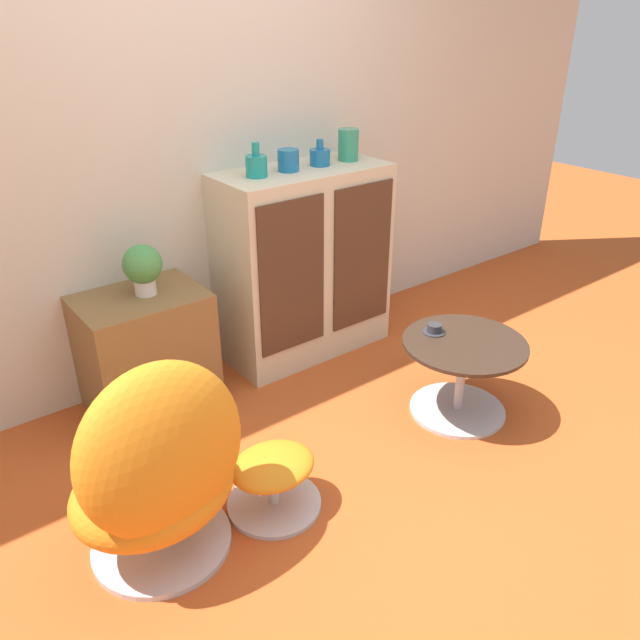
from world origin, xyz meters
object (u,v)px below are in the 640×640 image
(sideboard, at_px, (304,263))
(egg_chair, at_px, (159,472))
(tv_console, at_px, (147,351))
(vase_leftmost, at_px, (256,165))
(ottoman, at_px, (273,476))
(vase_inner_left, at_px, (288,160))
(vase_inner_right, at_px, (320,156))
(vase_rightmost, at_px, (348,145))
(coffee_table, at_px, (462,372))
(teacup, at_px, (434,329))
(potted_plant, at_px, (143,267))

(sideboard, bearing_deg, egg_chair, -144.38)
(tv_console, xyz_separation_m, vase_leftmost, (0.69, -0.00, 0.82))
(ottoman, bearing_deg, egg_chair, 175.56)
(vase_inner_left, xyz_separation_m, vase_inner_right, (0.21, 0.00, -0.01))
(tv_console, bearing_deg, vase_rightmost, -0.04)
(coffee_table, height_order, teacup, teacup)
(sideboard, height_order, egg_chair, sideboard)
(sideboard, bearing_deg, vase_inner_left, 177.51)
(vase_inner_left, xyz_separation_m, potted_plant, (-0.84, 0.00, -0.38))
(egg_chair, xyz_separation_m, ottoman, (0.45, -0.03, -0.23))
(egg_chair, distance_m, teacup, 1.50)
(tv_console, bearing_deg, teacup, -37.18)
(sideboard, xyz_separation_m, potted_plant, (-0.93, 0.01, 0.21))
(vase_inner_left, distance_m, teacup, 1.14)
(vase_leftmost, distance_m, teacup, 1.20)
(tv_console, bearing_deg, egg_chair, -110.96)
(sideboard, xyz_separation_m, egg_chair, (-1.34, -0.96, -0.15))
(coffee_table, xyz_separation_m, potted_plant, (-1.14, 1.01, 0.51))
(vase_inner_left, height_order, potted_plant, vase_inner_left)
(tv_console, height_order, vase_leftmost, vase_leftmost)
(coffee_table, bearing_deg, sideboard, 101.64)
(teacup, bearing_deg, vase_rightmost, 79.95)
(vase_leftmost, bearing_deg, teacup, -62.66)
(vase_inner_right, xyz_separation_m, potted_plant, (-1.05, 0.00, -0.37))
(vase_rightmost, relative_size, potted_plant, 0.69)
(sideboard, height_order, potted_plant, sideboard)
(tv_console, xyz_separation_m, potted_plant, (0.04, 0.00, 0.44))
(vase_leftmost, relative_size, vase_inner_right, 1.23)
(ottoman, xyz_separation_m, coffee_table, (1.10, -0.02, 0.08))
(ottoman, bearing_deg, sideboard, 48.07)
(egg_chair, height_order, ottoman, egg_chair)
(sideboard, xyz_separation_m, tv_console, (-0.97, 0.00, -0.23))
(vase_rightmost, bearing_deg, potted_plant, 179.94)
(egg_chair, distance_m, vase_leftmost, 1.61)
(egg_chair, bearing_deg, coffee_table, -1.84)
(coffee_table, relative_size, teacup, 5.32)
(sideboard, distance_m, teacup, 0.88)
(ottoman, relative_size, vase_rightmost, 2.28)
(ottoman, distance_m, potted_plant, 1.16)
(egg_chair, height_order, teacup, egg_chair)
(sideboard, bearing_deg, ottoman, -131.93)
(egg_chair, bearing_deg, tv_console, 69.04)
(teacup, bearing_deg, vase_inner_left, 106.23)
(sideboard, bearing_deg, teacup, -79.34)
(ottoman, bearing_deg, tv_console, 94.40)
(sideboard, distance_m, vase_leftmost, 0.65)
(sideboard, xyz_separation_m, vase_leftmost, (-0.28, 0.00, 0.59))
(vase_leftmost, bearing_deg, ottoman, -121.46)
(ottoman, distance_m, vase_rightmost, 1.85)
(tv_console, relative_size, teacup, 5.38)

